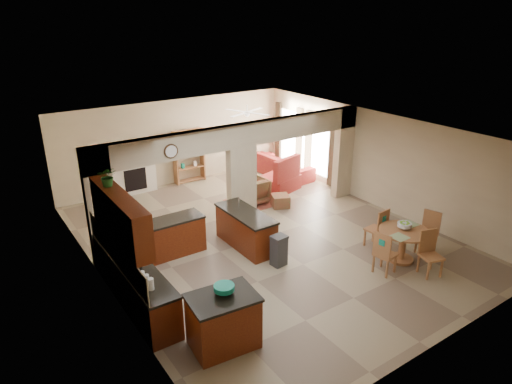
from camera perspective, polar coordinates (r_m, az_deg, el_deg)
floor at (r=11.80m, az=0.90°, el=-5.75°), size 10.00×10.00×0.00m
ceiling at (r=10.79m, az=0.99°, el=7.55°), size 10.00×10.00×0.00m
wall_back at (r=15.36m, az=-9.95°, el=6.17°), size 8.00×0.00×8.00m
wall_front at (r=8.10m, az=22.17°, el=-10.07°), size 8.00×0.00×8.00m
wall_left at (r=9.66m, az=-18.86°, el=-4.29°), size 0.00×10.00×10.00m
wall_right at (r=13.80m, az=14.67°, el=3.99°), size 0.00×10.00×10.00m
partition_left_pier at (r=10.62m, az=-18.87°, el=-1.90°), size 0.60×0.25×2.80m
partition_center_pier at (r=12.10m, az=-1.80°, el=0.69°), size 0.80×0.25×2.20m
partition_right_pier at (r=14.23m, az=10.87°, el=4.85°), size 0.60×0.25×2.80m
partition_header at (r=11.67m, az=-1.88°, el=7.12°), size 8.00×0.25×0.60m
kitchen_counter at (r=10.06m, az=-13.75°, el=-8.64°), size 2.52×3.29×1.48m
upper_cabinets at (r=8.79m, az=-16.65°, el=-2.92°), size 0.35×2.40×0.90m
peninsula at (r=11.21m, az=-1.26°, el=-4.70°), size 0.70×1.85×0.91m
wall_clock at (r=10.65m, az=-10.57°, el=5.03°), size 0.34×0.03×0.34m
rug at (r=13.98m, az=-0.05°, el=-1.15°), size 1.60×1.30×0.01m
fireplace at (r=14.89m, az=-15.06°, el=2.06°), size 1.60×0.35×1.20m
shelving_unit at (r=15.49m, az=-8.38°, el=4.47°), size 1.00×0.32×1.80m
window_a at (r=15.36m, az=8.13°, el=5.50°), size 0.02×0.90×1.90m
window_b at (r=16.60m, az=4.18°, el=6.90°), size 0.02×0.90×1.90m
glazed_door at (r=16.01m, az=6.06°, el=5.71°), size 0.02×0.70×2.10m
drape_a_left at (r=14.91m, az=9.56°, el=4.92°), size 0.10×0.28×2.30m
drape_a_right at (r=15.76m, az=6.55°, el=6.00°), size 0.10×0.28×2.30m
drape_b_left at (r=16.13m, az=5.39°, el=6.41°), size 0.10×0.28×2.30m
drape_b_right at (r=17.03m, az=2.81°, el=7.32°), size 0.10×0.28×2.30m
ceiling_fan at (r=14.08m, az=-1.13°, el=9.94°), size 1.00×1.00×0.10m
kitchen_island at (r=8.13m, az=-4.10°, el=-15.79°), size 1.23×0.94×1.00m
teal_bowl at (r=7.86m, az=-4.01°, el=-12.06°), size 0.35×0.35×0.17m
trash_can at (r=10.48m, az=2.87°, el=-7.46°), size 0.34×0.30×0.68m
dining_table at (r=11.09m, az=17.90°, el=-5.81°), size 1.14×1.14×0.78m
fruit_bowl at (r=11.02m, az=18.06°, el=-3.99°), size 0.32×0.32×0.17m
sofa at (r=16.10m, az=3.22°, el=3.33°), size 2.53×1.12×0.72m
chaise at (r=14.82m, az=2.89°, el=1.16°), size 1.39×1.24×0.47m
armchair at (r=13.75m, az=-0.51°, el=0.18°), size 0.85×0.88×0.78m
ottoman at (r=13.57m, az=3.06°, el=-1.10°), size 0.65×0.65×0.36m
plant at (r=8.97m, az=-18.05°, el=1.88°), size 0.44×0.42×0.39m
chair_north at (r=11.50m, az=15.10°, el=-4.25°), size 0.45×0.45×1.02m
chair_east at (r=11.70m, az=20.80°, el=-4.49°), size 0.52×0.52×1.02m
chair_south at (r=10.76m, az=20.86°, el=-6.87°), size 0.52×0.52×1.02m
chair_west at (r=10.41m, az=15.68°, el=-7.19°), size 0.48×0.48×1.02m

